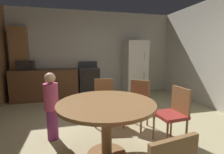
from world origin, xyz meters
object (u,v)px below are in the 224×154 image
object	(u,v)px
refrigerator	(135,68)
dining_table	(107,113)
chair_northeast	(137,100)
oven_range	(89,82)
chair_north	(104,98)
person_child	(51,105)
microwave	(26,65)
chair_east	(174,111)

from	to	relation	value
refrigerator	dining_table	xyz separation A→B (m)	(-1.61, -3.03, -0.27)
chair_northeast	dining_table	bearing A→B (deg)	0.00
oven_range	chair_north	distance (m)	2.02
chair_north	person_child	world-z (taller)	person_child
microwave	person_child	size ratio (longest dim) A/B	0.40
refrigerator	chair_northeast	size ratio (longest dim) A/B	2.02
refrigerator	microwave	xyz separation A→B (m)	(-3.29, 0.05, 0.15)
dining_table	chair_northeast	size ratio (longest dim) A/B	1.47
dining_table	chair_east	bearing A→B (deg)	4.73
refrigerator	dining_table	size ratio (longest dim) A/B	1.38
chair_north	dining_table	bearing A→B (deg)	0.00
oven_range	chair_east	size ratio (longest dim) A/B	1.26
oven_range	microwave	xyz separation A→B (m)	(-1.78, -0.00, 0.56)
chair_northeast	refrigerator	bearing A→B (deg)	-155.78
oven_range	person_child	size ratio (longest dim) A/B	1.01
microwave	chair_north	xyz separation A→B (m)	(1.86, -2.01, -0.53)
microwave	chair_north	distance (m)	2.79
person_child	chair_north	bearing A→B (deg)	64.82
chair_east	chair_north	xyz separation A→B (m)	(-0.90, 0.98, 0.00)
person_child	oven_range	bearing A→B (deg)	111.01
dining_table	chair_northeast	bearing A→B (deg)	45.25
chair_north	refrigerator	bearing A→B (deg)	153.42
oven_range	person_child	distance (m)	2.59
dining_table	oven_range	bearing A→B (deg)	88.26
chair_northeast	person_child	size ratio (longest dim) A/B	0.80
chair_northeast	chair_north	xyz separation A→B (m)	(-0.58, 0.30, 0.00)
oven_range	microwave	distance (m)	1.87
chair_east	chair_northeast	world-z (taller)	same
dining_table	person_child	world-z (taller)	person_child
chair_east	dining_table	bearing A→B (deg)	0.00
refrigerator	chair_northeast	distance (m)	2.44
refrigerator	person_child	world-z (taller)	refrigerator
chair_east	chair_northeast	size ratio (longest dim) A/B	1.00
chair_east	person_child	distance (m)	1.91
person_child	microwave	bearing A→B (deg)	151.04
microwave	chair_northeast	bearing A→B (deg)	-43.35
microwave	chair_north	bearing A→B (deg)	-47.18
dining_table	refrigerator	bearing A→B (deg)	62.04
microwave	person_child	bearing A→B (deg)	-69.12
oven_range	chair_north	bearing A→B (deg)	-87.60
dining_table	chair_north	xyz separation A→B (m)	(0.18, 1.07, -0.11)
refrigerator	chair_east	xyz separation A→B (m)	(-0.53, -2.94, -0.38)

